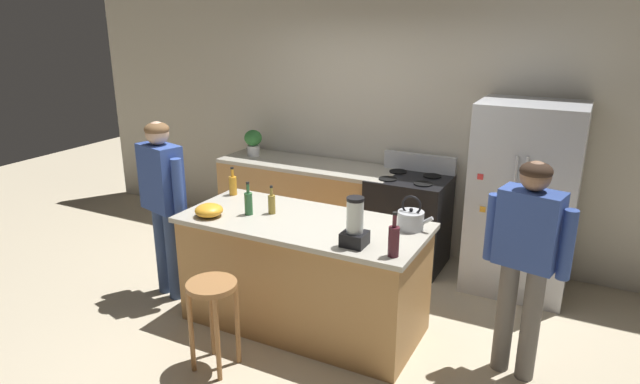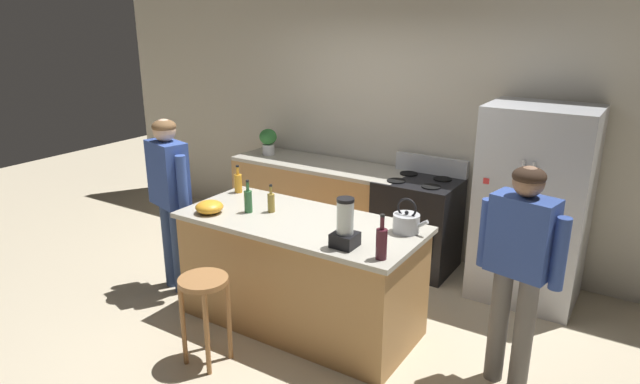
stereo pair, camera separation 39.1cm
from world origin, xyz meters
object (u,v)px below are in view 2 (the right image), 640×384
bottle_vinegar (271,202)px  mixing_bowl (209,207)px  person_by_sink_right (519,258)px  stove_range (417,223)px  kitchen_island (300,272)px  person_by_island_left (169,190)px  bottle_olive_oil (248,201)px  bottle_soda (238,183)px  potted_plant (268,140)px  bottle_wine (382,243)px  refrigerator (533,205)px  bar_stool (204,297)px  blender_appliance (345,226)px  tea_kettle (406,222)px

bottle_vinegar → mixing_bowl: size_ratio=1.04×
person_by_sink_right → stove_range: bearing=132.5°
kitchen_island → person_by_island_left: size_ratio=1.22×
bottle_olive_oil → person_by_sink_right: bearing=5.4°
stove_range → person_by_island_left: (-1.72, -1.64, 0.51)m
bottle_soda → bottle_olive_oil: size_ratio=0.93×
kitchen_island → potted_plant: potted_plant is taller
kitchen_island → bottle_soda: (-0.87, 0.28, 0.56)m
bottle_wine → mixing_bowl: size_ratio=1.39×
bottle_vinegar → bottle_olive_oil: bearing=-145.1°
potted_plant → stove_range: bearing=-0.8°
bottle_vinegar → person_by_sink_right: bearing=2.7°
refrigerator → bottle_olive_oil: 2.49m
bottle_vinegar → bottle_olive_oil: bottle_olive_oil is taller
bar_stool → bottle_vinegar: bearing=91.3°
kitchen_island → blender_appliance: blender_appliance is taller
stove_range → blender_appliance: size_ratio=3.10×
bar_stool → tea_kettle: 1.58m
bar_stool → mixing_bowl: 0.83m
bottle_wine → stove_range: bearing=105.1°
refrigerator → person_by_sink_right: size_ratio=1.11×
person_by_island_left → potted_plant: 1.68m
stove_range → mixing_bowl: 2.16m
potted_plant → mixing_bowl: bearing=-66.5°
tea_kettle → potted_plant: bearing=150.2°
stove_range → tea_kettle: size_ratio=4.02×
kitchen_island → potted_plant: 2.25m
kitchen_island → bottle_olive_oil: (-0.46, -0.08, 0.56)m
blender_appliance → bottle_vinegar: blender_appliance is taller
potted_plant → bottle_soda: size_ratio=1.17×
stove_range → mixing_bowl: bearing=-121.4°
tea_kettle → bottle_vinegar: bearing=-170.2°
refrigerator → potted_plant: refrigerator is taller
bottle_wine → tea_kettle: 0.53m
person_by_sink_right → bottle_soda: size_ratio=6.21×
kitchen_island → bar_stool: bearing=-109.2°
person_by_island_left → blender_appliance: 1.91m
person_by_island_left → bottle_wine: person_by_island_left is taller
blender_appliance → bottle_olive_oil: blender_appliance is taller
tea_kettle → bar_stool: bearing=-136.7°
refrigerator → mixing_bowl: refrigerator is taller
person_by_sink_right → tea_kettle: size_ratio=5.77×
person_by_island_left → bottle_olive_oil: (0.89, 0.03, 0.05)m
stove_range → bottle_soda: size_ratio=4.33×
kitchen_island → refrigerator: bearing=45.8°
blender_appliance → bottle_wine: 0.31m
bottle_vinegar → mixing_bowl: bearing=-144.7°
refrigerator → potted_plant: bearing=179.0°
bar_stool → bottle_soda: 1.34m
stove_range → person_by_sink_right: bearing=-47.5°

